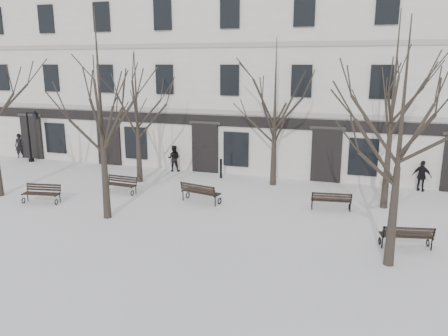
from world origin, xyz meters
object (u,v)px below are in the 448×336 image
at_px(bench_0, 42,193).
at_px(bench_2, 407,235).
at_px(tree_2, 402,116).
at_px(tree_1, 99,91).
at_px(bench_3, 121,184).
at_px(bench_4, 331,200).
at_px(bench_1, 200,192).
at_px(lamp_post, 32,132).

relative_size(bench_0, bench_2, 0.98).
bearing_deg(tree_2, bench_0, 173.00).
bearing_deg(tree_1, bench_3, 112.34).
bearing_deg(bench_4, tree_1, 15.72).
relative_size(bench_1, bench_3, 1.16).
distance_m(bench_0, bench_2, 15.68).
bearing_deg(bench_4, bench_1, -0.48).
relative_size(tree_2, lamp_post, 2.28).
distance_m(bench_2, lamp_post, 23.44).
relative_size(bench_4, lamp_post, 0.53).
relative_size(tree_2, bench_4, 4.30).
height_order(tree_1, bench_3, tree_1).
bearing_deg(tree_2, bench_3, 160.61).
height_order(tree_2, bench_3, tree_2).
distance_m(bench_1, bench_4, 5.91).
distance_m(bench_1, lamp_post, 14.40).
height_order(bench_0, bench_1, bench_1).
bearing_deg(lamp_post, tree_2, -22.21).
height_order(tree_2, bench_4, tree_2).
distance_m(bench_3, lamp_post, 10.32).
bearing_deg(bench_1, tree_2, 165.65).
xyz_separation_m(bench_1, lamp_post, (-13.53, 4.70, 1.43)).
xyz_separation_m(bench_3, lamp_post, (-9.19, 4.45, 1.49)).
bearing_deg(bench_4, bench_2, 122.09).
distance_m(bench_1, bench_2, 9.07).
height_order(bench_0, bench_3, bench_0).
xyz_separation_m(tree_1, bench_2, (11.66, 0.53, -4.77)).
bearing_deg(tree_2, tree_1, 174.75).
height_order(bench_0, bench_4, bench_4).
distance_m(bench_4, lamp_post, 19.84).
xyz_separation_m(bench_0, bench_4, (12.84, 3.05, 0.00)).
relative_size(tree_1, lamp_post, 2.49).
distance_m(tree_2, bench_3, 13.87).
height_order(tree_2, lamp_post, tree_2).
distance_m(bench_1, bench_3, 4.35).
distance_m(tree_1, bench_4, 10.76).
relative_size(bench_2, bench_4, 1.02).
xyz_separation_m(bench_4, lamp_post, (-19.39, 3.92, 1.48)).
bearing_deg(bench_0, bench_2, -10.96).
relative_size(bench_0, lamp_post, 0.53).
height_order(tree_2, bench_1, tree_2).
height_order(tree_2, bench_0, tree_2).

